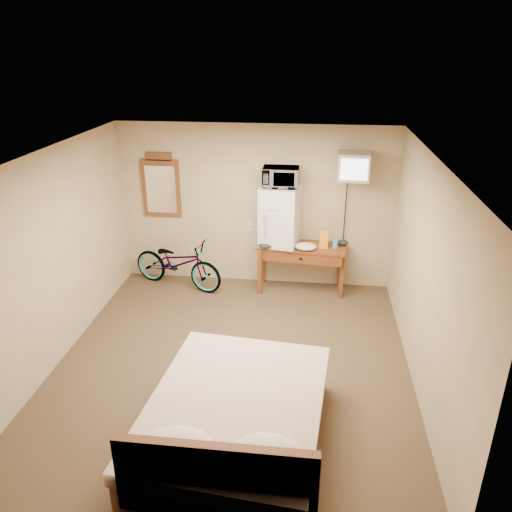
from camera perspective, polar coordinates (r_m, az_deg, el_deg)
name	(u,v)px	position (r m, az deg, el deg)	size (l,w,h in m)	color
room	(231,269)	(5.55, -2.87, -1.50)	(4.60, 4.64, 2.50)	#3F2D1F
desk	(301,254)	(7.57, 5.19, 0.28)	(1.37, 0.63, 0.75)	brown
mini_fridge	(280,216)	(7.43, 2.75, 4.60)	(0.62, 0.61, 0.89)	silver
microwave	(281,177)	(7.26, 2.84, 9.00)	(0.52, 0.35, 0.29)	silver
snack_bag	(324,240)	(7.45, 7.74, 1.83)	(0.13, 0.07, 0.25)	#FEA716
blue_cup	(336,244)	(7.49, 9.08, 1.38)	(0.08, 0.08, 0.13)	#3D9FD0
cloth_cream	(306,246)	(7.38, 5.71, 1.10)	(0.32, 0.25, 0.10)	silver
cloth_dark_a	(266,245)	(7.40, 1.11, 1.23)	(0.23, 0.17, 0.09)	black
cloth_dark_b	(343,243)	(7.63, 9.88, 1.53)	(0.17, 0.14, 0.08)	black
crt_television	(353,166)	(7.19, 11.06, 10.01)	(0.46, 0.57, 0.39)	black
wall_mirror	(161,186)	(7.87, -10.81, 7.88)	(0.59, 0.04, 1.00)	brown
bicycle	(178,263)	(7.87, -8.95, -0.77)	(0.53, 1.53, 0.80)	black
bed	(235,425)	(4.91, -2.46, -18.70)	(1.77, 2.23, 0.90)	brown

